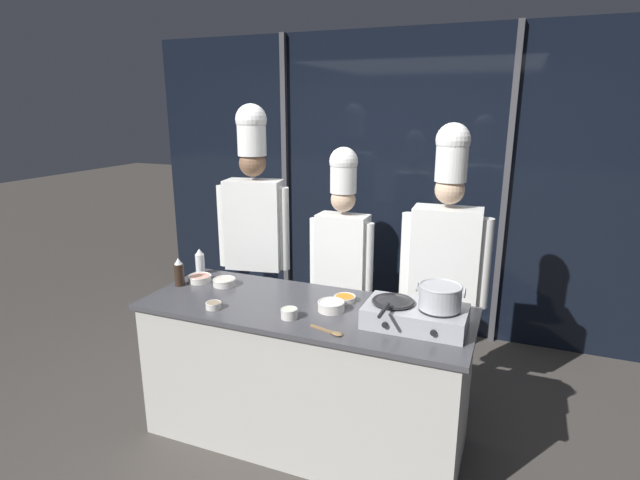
{
  "coord_description": "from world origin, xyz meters",
  "views": [
    {
      "loc": [
        1.13,
        -2.54,
        2.06
      ],
      "look_at": [
        0.0,
        0.25,
        1.24
      ],
      "focal_mm": 28.0,
      "sensor_mm": 36.0,
      "label": 1
    }
  ],
  "objects_px": {
    "frying_pan": "(393,299)",
    "squeeze_bottle_clear": "(200,262)",
    "portable_stove": "(415,316)",
    "prep_bowl_mushrooms": "(214,305)",
    "prep_bowl_shrimp": "(200,278)",
    "prep_bowl_bean_sprouts": "(289,313)",
    "prep_bowl_carrots": "(345,298)",
    "chef_line": "(445,254)",
    "prep_bowl_rice": "(331,305)",
    "serving_spoon_slotted": "(332,332)",
    "chef_head": "(254,220)",
    "chef_sous": "(342,250)",
    "prep_bowl_onion": "(224,282)",
    "squeeze_bottle_soy": "(179,272)",
    "stock_pot": "(440,296)"
  },
  "relations": [
    {
      "from": "serving_spoon_slotted",
      "to": "chef_sous",
      "type": "height_order",
      "value": "chef_sous"
    },
    {
      "from": "frying_pan",
      "to": "prep_bowl_bean_sprouts",
      "type": "height_order",
      "value": "frying_pan"
    },
    {
      "from": "squeeze_bottle_clear",
      "to": "frying_pan",
      "type": "bearing_deg",
      "value": -11.49
    },
    {
      "from": "frying_pan",
      "to": "squeeze_bottle_clear",
      "type": "relative_size",
      "value": 2.19
    },
    {
      "from": "prep_bowl_onion",
      "to": "prep_bowl_rice",
      "type": "bearing_deg",
      "value": -9.14
    },
    {
      "from": "chef_head",
      "to": "squeeze_bottle_clear",
      "type": "bearing_deg",
      "value": 52.59
    },
    {
      "from": "prep_bowl_carrots",
      "to": "chef_head",
      "type": "distance_m",
      "value": 1.09
    },
    {
      "from": "squeeze_bottle_clear",
      "to": "prep_bowl_onion",
      "type": "distance_m",
      "value": 0.33
    },
    {
      "from": "prep_bowl_rice",
      "to": "chef_sous",
      "type": "height_order",
      "value": "chef_sous"
    },
    {
      "from": "prep_bowl_onion",
      "to": "chef_head",
      "type": "distance_m",
      "value": 0.64
    },
    {
      "from": "prep_bowl_carrots",
      "to": "serving_spoon_slotted",
      "type": "xyz_separation_m",
      "value": [
        0.09,
        -0.45,
        -0.01
      ]
    },
    {
      "from": "squeeze_bottle_clear",
      "to": "prep_bowl_bean_sprouts",
      "type": "height_order",
      "value": "squeeze_bottle_clear"
    },
    {
      "from": "portable_stove",
      "to": "chef_head",
      "type": "height_order",
      "value": "chef_head"
    },
    {
      "from": "stock_pot",
      "to": "chef_line",
      "type": "xyz_separation_m",
      "value": [
        -0.07,
        0.67,
        0.04
      ]
    },
    {
      "from": "prep_bowl_carrots",
      "to": "serving_spoon_slotted",
      "type": "bearing_deg",
      "value": -79.25
    },
    {
      "from": "prep_bowl_rice",
      "to": "prep_bowl_onion",
      "type": "xyz_separation_m",
      "value": [
        -0.81,
        0.13,
        -0.01
      ]
    },
    {
      "from": "serving_spoon_slotted",
      "to": "squeeze_bottle_soy",
      "type": "bearing_deg",
      "value": 165.96
    },
    {
      "from": "frying_pan",
      "to": "prep_bowl_rice",
      "type": "height_order",
      "value": "frying_pan"
    },
    {
      "from": "frying_pan",
      "to": "prep_bowl_bean_sprouts",
      "type": "xyz_separation_m",
      "value": [
        -0.56,
        -0.16,
        -0.11
      ]
    },
    {
      "from": "stock_pot",
      "to": "prep_bowl_mushrooms",
      "type": "distance_m",
      "value": 1.31
    },
    {
      "from": "prep_bowl_onion",
      "to": "prep_bowl_shrimp",
      "type": "height_order",
      "value": "prep_bowl_onion"
    },
    {
      "from": "portable_stove",
      "to": "prep_bowl_rice",
      "type": "xyz_separation_m",
      "value": [
        -0.5,
        0.02,
        -0.03
      ]
    },
    {
      "from": "prep_bowl_rice",
      "to": "prep_bowl_shrimp",
      "type": "xyz_separation_m",
      "value": [
        -1.01,
        0.13,
        -0.01
      ]
    },
    {
      "from": "prep_bowl_rice",
      "to": "chef_line",
      "type": "bearing_deg",
      "value": 49.83
    },
    {
      "from": "prep_bowl_bean_sprouts",
      "to": "prep_bowl_onion",
      "type": "xyz_separation_m",
      "value": [
        -0.63,
        0.32,
        -0.01
      ]
    },
    {
      "from": "squeeze_bottle_clear",
      "to": "prep_bowl_mushrooms",
      "type": "relative_size",
      "value": 1.98
    },
    {
      "from": "prep_bowl_mushrooms",
      "to": "prep_bowl_shrimp",
      "type": "bearing_deg",
      "value": 134.22
    },
    {
      "from": "serving_spoon_slotted",
      "to": "chef_head",
      "type": "height_order",
      "value": "chef_head"
    },
    {
      "from": "squeeze_bottle_soy",
      "to": "frying_pan",
      "type": "bearing_deg",
      "value": -1.85
    },
    {
      "from": "squeeze_bottle_clear",
      "to": "prep_bowl_bean_sprouts",
      "type": "relative_size",
      "value": 1.93
    },
    {
      "from": "squeeze_bottle_clear",
      "to": "chef_head",
      "type": "height_order",
      "value": "chef_head"
    },
    {
      "from": "serving_spoon_slotted",
      "to": "chef_sous",
      "type": "distance_m",
      "value": 1.01
    },
    {
      "from": "prep_bowl_bean_sprouts",
      "to": "chef_line",
      "type": "distance_m",
      "value": 1.13
    },
    {
      "from": "squeeze_bottle_clear",
      "to": "prep_bowl_onion",
      "type": "xyz_separation_m",
      "value": [
        0.29,
        -0.14,
        -0.06
      ]
    },
    {
      "from": "serving_spoon_slotted",
      "to": "chef_sous",
      "type": "relative_size",
      "value": 0.12
    },
    {
      "from": "prep_bowl_carrots",
      "to": "chef_line",
      "type": "distance_m",
      "value": 0.74
    },
    {
      "from": "portable_stove",
      "to": "prep_bowl_shrimp",
      "type": "height_order",
      "value": "portable_stove"
    },
    {
      "from": "frying_pan",
      "to": "prep_bowl_shrimp",
      "type": "height_order",
      "value": "frying_pan"
    },
    {
      "from": "frying_pan",
      "to": "chef_head",
      "type": "relative_size",
      "value": 0.2
    },
    {
      "from": "prep_bowl_onion",
      "to": "serving_spoon_slotted",
      "type": "bearing_deg",
      "value": -23.94
    },
    {
      "from": "prep_bowl_mushrooms",
      "to": "serving_spoon_slotted",
      "type": "relative_size",
      "value": 0.45
    },
    {
      "from": "serving_spoon_slotted",
      "to": "chef_line",
      "type": "xyz_separation_m",
      "value": [
        0.44,
        0.93,
        0.22
      ]
    },
    {
      "from": "prep_bowl_rice",
      "to": "prep_bowl_shrimp",
      "type": "height_order",
      "value": "prep_bowl_rice"
    },
    {
      "from": "prep_bowl_shrimp",
      "to": "serving_spoon_slotted",
      "type": "xyz_separation_m",
      "value": [
        1.12,
        -0.41,
        -0.02
      ]
    },
    {
      "from": "prep_bowl_shrimp",
      "to": "serving_spoon_slotted",
      "type": "bearing_deg",
      "value": -20.14
    },
    {
      "from": "portable_stove",
      "to": "frying_pan",
      "type": "xyz_separation_m",
      "value": [
        -0.13,
        -0.01,
        0.08
      ]
    },
    {
      "from": "squeeze_bottle_clear",
      "to": "serving_spoon_slotted",
      "type": "bearing_deg",
      "value": -24.49
    },
    {
      "from": "frying_pan",
      "to": "prep_bowl_mushrooms",
      "type": "xyz_separation_m",
      "value": [
        -1.03,
        -0.2,
        -0.12
      ]
    },
    {
      "from": "prep_bowl_rice",
      "to": "prep_bowl_carrots",
      "type": "height_order",
      "value": "prep_bowl_rice"
    },
    {
      "from": "prep_bowl_shrimp",
      "to": "chef_sous",
      "type": "height_order",
      "value": "chef_sous"
    }
  ]
}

